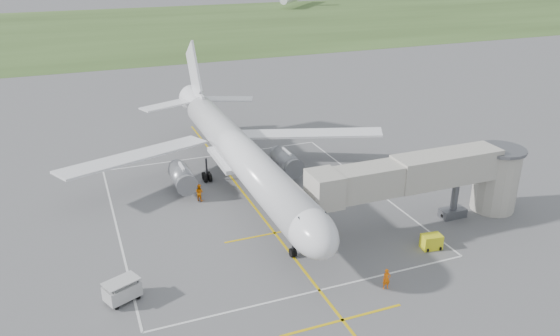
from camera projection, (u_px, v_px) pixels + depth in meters
name	position (u px, v px, depth m)	size (l,w,h in m)	color
ground	(243.00, 192.00, 60.93)	(700.00, 700.00, 0.00)	#58585B
grass_strip	(116.00, 30.00, 172.55)	(700.00, 120.00, 0.02)	#344B21
apron_markings	(260.00, 214.00, 55.93)	(28.20, 60.00, 0.01)	gold
airliner	(239.00, 153.00, 59.89)	(38.93, 46.75, 13.52)	silver
jet_bridge	(439.00, 177.00, 52.84)	(23.40, 5.00, 7.20)	#A8A398
gpu_unit	(431.00, 242.00, 49.51)	(1.94, 1.48, 1.35)	yellow
baggage_cart	(122.00, 291.00, 42.14)	(3.05, 2.50, 1.84)	#B3B3B3
ramp_worker_nose	(387.00, 279.00, 43.66)	(0.65, 0.43, 1.78)	#F56407
ramp_worker_wing	(199.00, 192.00, 58.58)	(0.93, 0.72, 1.92)	orange
distant_aircraft	(130.00, 5.00, 206.75)	(160.39, 39.38, 8.85)	silver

